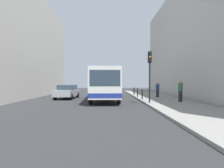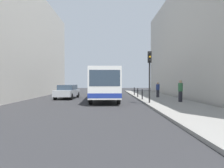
{
  "view_description": "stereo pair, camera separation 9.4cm",
  "coord_description": "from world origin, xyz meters",
  "views": [
    {
      "loc": [
        0.27,
        -17.47,
        1.85
      ],
      "look_at": [
        0.57,
        0.76,
        1.62
      ],
      "focal_mm": 32.37,
      "sensor_mm": 36.0,
      "label": 1
    },
    {
      "loc": [
        0.37,
        -17.47,
        1.85
      ],
      "look_at": [
        0.57,
        0.76,
        1.62
      ],
      "focal_mm": 32.37,
      "sensor_mm": 36.0,
      "label": 2
    }
  ],
  "objects": [
    {
      "name": "bollard_far",
      "position": [
        3.45,
        7.74,
        0.62
      ],
      "size": [
        0.11,
        0.11,
        0.95
      ],
      "primitive_type": "cylinder",
      "color": "black",
      "rests_on": "sidewalk"
    },
    {
      "name": "sidewalk",
      "position": [
        5.4,
        0.0,
        0.07
      ],
      "size": [
        4.4,
        40.0,
        0.15
      ],
      "primitive_type": "cube",
      "color": "gray",
      "rests_on": "ground"
    },
    {
      "name": "bus",
      "position": [
        -0.19,
        2.86,
        1.73
      ],
      "size": [
        2.89,
        11.1,
        3.0
      ],
      "rotation": [
        0.0,
        0.0,
        3.18
      ],
      "color": "white",
      "rests_on": "ground"
    },
    {
      "name": "building_right",
      "position": [
        11.5,
        4.0,
        6.43
      ],
      "size": [
        7.0,
        32.0,
        12.87
      ],
      "primitive_type": "cube",
      "color": "#BCB7AD",
      "rests_on": "ground"
    },
    {
      "name": "bollard_mid",
      "position": [
        3.45,
        4.66,
        0.62
      ],
      "size": [
        0.11,
        0.11,
        0.95
      ],
      "primitive_type": "cylinder",
      "color": "black",
      "rests_on": "sidewalk"
    },
    {
      "name": "ground_plane",
      "position": [
        0.0,
        0.0,
        0.0
      ],
      "size": [
        80.0,
        80.0,
        0.0
      ],
      "primitive_type": "plane",
      "color": "#2D2D30"
    },
    {
      "name": "pedestrian_near_signal",
      "position": [
        6.26,
        -0.75,
        1.06
      ],
      "size": [
        0.38,
        0.38,
        1.81
      ],
      "rotation": [
        0.0,
        0.0,
        1.84
      ],
      "color": "#26262D",
      "rests_on": "sidewalk"
    },
    {
      "name": "traffic_light",
      "position": [
        3.55,
        -1.39,
        3.01
      ],
      "size": [
        0.28,
        0.33,
        4.1
      ],
      "color": "black",
      "rests_on": "sidewalk"
    },
    {
      "name": "car_beside_bus",
      "position": [
        -4.2,
        4.3,
        0.78
      ],
      "size": [
        2.08,
        4.5,
        1.48
      ],
      "rotation": [
        0.0,
        0.0,
        3.08
      ],
      "color": "#A5A8AD",
      "rests_on": "ground"
    },
    {
      "name": "bollard_near",
      "position": [
        3.45,
        1.58,
        0.62
      ],
      "size": [
        0.11,
        0.11,
        0.95
      ],
      "primitive_type": "cylinder",
      "color": "black",
      "rests_on": "sidewalk"
    },
    {
      "name": "pedestrian_mid_sidewalk",
      "position": [
        5.55,
        4.16,
        0.95
      ],
      "size": [
        0.38,
        0.38,
        1.62
      ],
      "rotation": [
        0.0,
        0.0,
        2.12
      ],
      "color": "#26262D",
      "rests_on": "sidewalk"
    }
  ]
}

